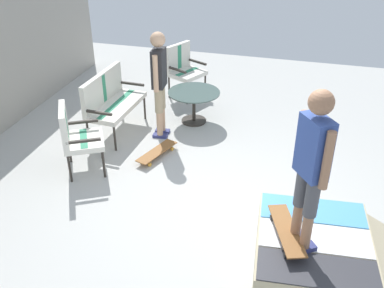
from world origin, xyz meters
name	(u,v)px	position (x,y,z in m)	size (l,w,h in m)	color
ground_plane	(213,208)	(0.00, 0.00, -0.05)	(12.00, 12.00, 0.10)	#B2B2AD
skate_ramp	(315,258)	(-0.93, -1.30, 0.28)	(1.50, 1.99, 0.55)	tan
patio_bench	(110,98)	(1.56, 2.12, 0.62)	(1.27, 0.61, 1.02)	#2D2823
patio_chair_near_house	(183,66)	(3.34, 1.39, 0.61)	(0.80, 0.77, 1.02)	#2D2823
patio_chair_by_wall	(75,134)	(0.30, 2.08, 0.61)	(0.81, 0.78, 1.02)	#2D2823
patio_table	(194,101)	(2.27, 0.88, 0.40)	(0.90, 0.90, 0.57)	#2D2823
person_watching	(159,77)	(1.65, 1.28, 1.03)	(0.48, 0.26, 1.75)	navy
person_skater	(312,163)	(-1.08, -1.11, 1.52)	(0.41, 0.36, 1.66)	navy
skateboard_by_bench	(157,152)	(0.96, 1.11, 0.08)	(0.82, 0.45, 0.10)	brown
skateboard_on_ramp	(286,230)	(-1.00, -0.98, 0.64)	(0.82, 0.46, 0.10)	brown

